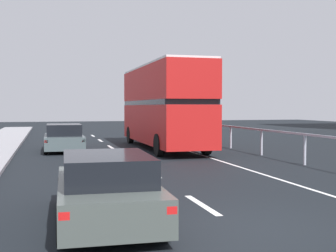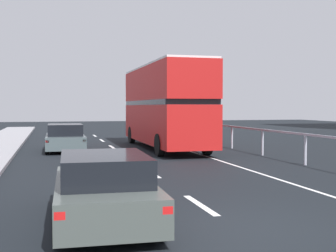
% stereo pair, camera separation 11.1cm
% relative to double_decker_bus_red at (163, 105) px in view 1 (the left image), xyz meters
% --- Properties ---
extents(ground_plane, '(75.72, 120.00, 0.10)m').
position_rel_double_decker_bus_red_xyz_m(ground_plane, '(-2.55, -15.03, -2.35)').
color(ground_plane, black).
extents(lane_paint_markings, '(3.55, 46.00, 0.01)m').
position_rel_double_decker_bus_red_xyz_m(lane_paint_markings, '(-0.35, -6.84, -2.30)').
color(lane_paint_markings, silver).
rests_on(lane_paint_markings, ground).
extents(bridge_side_railing, '(0.10, 42.00, 1.19)m').
position_rel_double_decker_bus_red_xyz_m(bridge_side_railing, '(3.46, -6.03, -1.35)').
color(bridge_side_railing, '#AAACBB').
rests_on(bridge_side_railing, ground).
extents(double_decker_bus_red, '(2.52, 10.20, 4.30)m').
position_rel_double_decker_bus_red_xyz_m(double_decker_bus_red, '(0.00, 0.00, 0.00)').
color(double_decker_bus_red, red).
rests_on(double_decker_bus_red, ground).
extents(hatchback_car_near, '(1.93, 4.30, 1.30)m').
position_rel_double_decker_bus_red_xyz_m(hatchback_car_near, '(-4.80, -14.12, -1.67)').
color(hatchback_car_near, '#474E4A').
rests_on(hatchback_car_near, ground).
extents(sedan_car_ahead, '(1.91, 4.15, 1.34)m').
position_rel_double_decker_bus_red_xyz_m(sedan_car_ahead, '(-5.07, -0.05, -1.66)').
color(sedan_car_ahead, '#445255').
rests_on(sedan_car_ahead, ground).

